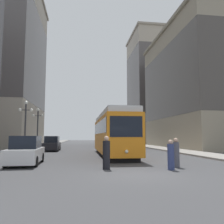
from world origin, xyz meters
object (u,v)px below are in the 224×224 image
Objects in this scene: pedestrian_crossing_far at (171,156)px; pedestrian_on_sidewalk at (176,154)px; parked_car_left_near at (52,144)px; transit_bus at (123,135)px; parked_car_left_mid at (26,151)px; streetcar at (113,133)px; lamp_post_left_far at (38,122)px; pedestrian_crossing_near at (106,154)px; lamp_post_left_near at (25,118)px.

pedestrian_crossing_far is 0.95× the size of pedestrian_on_sidewalk.
pedestrian_on_sidewalk is at bearing -61.47° from parked_car_left_near.
parked_car_left_mid is (-10.43, -21.79, -1.10)m from transit_bus.
streetcar is 2.65× the size of lamp_post_left_far.
parked_car_left_mid is 9.03m from pedestrian_crossing_far.
pedestrian_crossing_near is at bearing -101.26° from pedestrian_crossing_far.
parked_car_left_near is 19.52m from pedestrian_crossing_far.
pedestrian_crossing_far is (8.28, -17.68, -0.09)m from parked_car_left_near.
streetcar is at bearing -49.98° from parked_car_left_near.
parked_car_left_near is 0.87× the size of lamp_post_left_far.
streetcar is 16.01m from transit_bus.
lamp_post_left_far reaches higher than parked_car_left_mid.
pedestrian_on_sidewalk is (0.71, 0.97, 0.04)m from pedestrian_crossing_far.
streetcar is at bearing -25.13° from pedestrian_on_sidewalk.
parked_car_left_mid is 5.66m from pedestrian_crossing_near.
streetcar reaches higher than parked_car_left_mid.
parked_car_left_mid is (-0.00, -14.09, -0.00)m from parked_car_left_near.
lamp_post_left_near is at bearing -138.18° from pedestrian_crossing_far.
parked_car_left_near is (-10.43, -7.70, -1.10)m from transit_bus.
pedestrian_crossing_near is 0.35× the size of lamp_post_left_far.
pedestrian_crossing_far is at bearing 102.86° from pedestrian_on_sidewalk.
lamp_post_left_near reaches higher than parked_car_left_mid.
lamp_post_left_near is at bearing 4.95° from pedestrian_on_sidewalk.
pedestrian_on_sidewalk is at bearing -17.63° from parked_car_left_mid.
pedestrian_crossing_far is at bearing -24.81° from parked_car_left_mid.
lamp_post_left_near is (-1.90, -6.07, 2.71)m from parked_car_left_near.
lamp_post_left_near is (-10.18, 11.60, 2.80)m from pedestrian_crossing_far.
parked_car_left_near is 17.65m from pedestrian_crossing_near.
parked_car_left_mid reaches higher than pedestrian_on_sidewalk.
streetcar reaches higher than parked_car_left_near.
parked_car_left_near and parked_car_left_mid have the same top height.
pedestrian_crossing_far is (3.41, -0.71, -0.09)m from pedestrian_crossing_near.
streetcar is at bearing -104.97° from transit_bus.
parked_car_left_mid is 2.61× the size of pedestrian_on_sidewalk.
parked_car_left_near is 0.88× the size of lamp_post_left_near.
lamp_post_left_far is at bearing -114.84° from pedestrian_crossing_near.
pedestrian_crossing_near is at bearing -69.01° from lamp_post_left_far.
streetcar is at bearing -169.27° from pedestrian_crossing_far.
pedestrian_on_sidewalk is 0.33× the size of lamp_post_left_far.
lamp_post_left_far is at bearing -151.16° from transit_bus.
parked_car_left_mid is at bearing -112.86° from pedestrian_crossing_far.
pedestrian_on_sidewalk is at bearing -57.94° from lamp_post_left_far.
parked_car_left_mid is 2.75× the size of pedestrian_crossing_far.
parked_car_left_near is 18.98m from pedestrian_on_sidewalk.
parked_car_left_mid is at bearing -89.76° from parked_car_left_near.
transit_bus is 24.18m from parked_car_left_mid.
lamp_post_left_near is (-8.41, 1.75, 1.45)m from streetcar.
lamp_post_left_far is at bearing 90.00° from lamp_post_left_near.
lamp_post_left_far reaches higher than parked_car_left_near.
pedestrian_crossing_near is (4.87, -2.87, -0.00)m from parked_car_left_mid.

